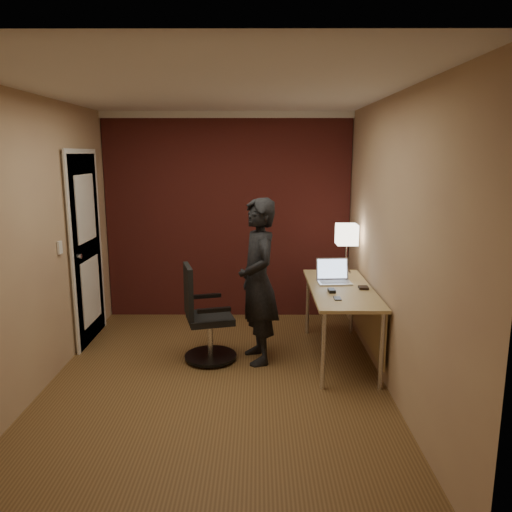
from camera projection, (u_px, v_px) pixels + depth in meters
name	position (u px, v px, depth m)	size (l,w,h in m)	color
room	(202.00, 211.00, 5.68)	(4.00, 4.00, 4.00)	brown
desk	(348.00, 300.00, 4.90)	(0.60, 1.50, 0.73)	tan
desk_lamp	(347.00, 235.00, 5.39)	(0.22, 0.22, 0.54)	silver
laptop	(333.00, 276.00, 5.07)	(0.35, 0.28, 0.23)	silver
mouse	(332.00, 291.00, 4.69)	(0.06, 0.10, 0.03)	black
phone	(337.00, 298.00, 4.48)	(0.06, 0.12, 0.01)	black
wallet	(363.00, 288.00, 4.82)	(0.09, 0.11, 0.02)	black
office_chair	(204.00, 320.00, 4.86)	(0.53, 0.59, 0.95)	black
person	(258.00, 281.00, 4.80)	(0.59, 0.38, 1.61)	black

